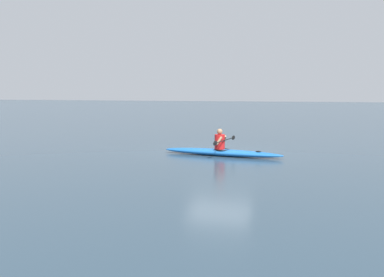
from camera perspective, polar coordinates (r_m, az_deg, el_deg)
ground_plane at (r=17.45m, az=3.56°, el=-1.77°), size 160.00×160.00×0.00m
kayak at (r=16.51m, az=3.83°, el=-1.79°), size 4.66×1.21×0.25m
kayaker at (r=16.48m, az=3.63°, el=-0.27°), size 0.56×2.39×0.75m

